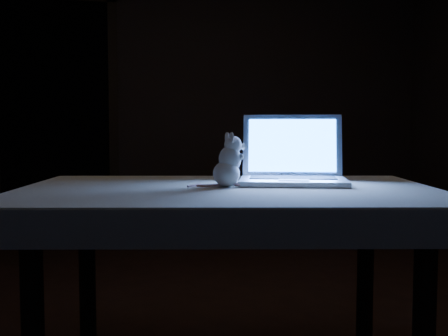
{
  "coord_description": "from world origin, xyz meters",
  "views": [
    {
      "loc": [
        -0.71,
        -2.5,
        0.98
      ],
      "look_at": [
        -0.27,
        -0.47,
        0.83
      ],
      "focal_mm": 45.0,
      "sensor_mm": 36.0,
      "label": 1
    }
  ],
  "objects": [
    {
      "name": "table",
      "position": [
        -0.26,
        -0.5,
        0.38
      ],
      "size": [
        1.57,
        1.18,
        0.76
      ],
      "primitive_type": null,
      "rotation": [
        0.0,
        0.0,
        -0.21
      ],
      "color": "black",
      "rests_on": "floor"
    },
    {
      "name": "floor",
      "position": [
        0.0,
        0.0,
        0.0
      ],
      "size": [
        5.0,
        5.0,
        0.0
      ],
      "primitive_type": "plane",
      "color": "black",
      "rests_on": "ground"
    },
    {
      "name": "back_wall",
      "position": [
        0.0,
        2.5,
        1.3
      ],
      "size": [
        4.5,
        0.04,
        2.6
      ],
      "primitive_type": "cube",
      "color": "black",
      "rests_on": "ground"
    },
    {
      "name": "doorway",
      "position": [
        -1.1,
        2.5,
        1.06
      ],
      "size": [
        1.06,
        0.36,
        2.13
      ],
      "primitive_type": null,
      "color": "black",
      "rests_on": "back_wall"
    },
    {
      "name": "plush_mouse",
      "position": [
        -0.26,
        -0.47,
        0.86
      ],
      "size": [
        0.16,
        0.16,
        0.2
      ],
      "primitive_type": null,
      "rotation": [
        0.0,
        0.0,
        -0.12
      ],
      "color": "silver",
      "rests_on": "tablecloth"
    },
    {
      "name": "tablecloth",
      "position": [
        -0.22,
        -0.45,
        0.71
      ],
      "size": [
        1.79,
        1.5,
        0.11
      ],
      "primitive_type": null,
      "rotation": [
        0.0,
        0.0,
        -0.37
      ],
      "color": "beige",
      "rests_on": "table"
    },
    {
      "name": "laptop",
      "position": [
        0.02,
        -0.42,
        0.9
      ],
      "size": [
        0.5,
        0.47,
        0.28
      ],
      "primitive_type": null,
      "rotation": [
        0.0,
        0.0,
        -0.31
      ],
      "color": "silver",
      "rests_on": "tablecloth"
    }
  ]
}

